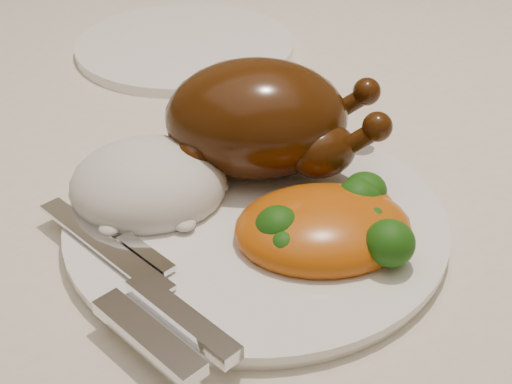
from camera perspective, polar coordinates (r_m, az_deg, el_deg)
name	(u,v)px	position (r m, az deg, el deg)	size (l,w,h in m)	color
dining_table	(151,238)	(0.67, -8.38, -3.65)	(1.60, 0.90, 0.76)	brown
tablecloth	(144,171)	(0.63, -8.93, 1.63)	(1.73, 1.03, 0.18)	silver
dinner_plate	(256,222)	(0.50, 0.00, -2.42)	(0.26, 0.26, 0.01)	white
side_plate	(185,46)	(0.78, -5.68, 11.57)	(0.23, 0.23, 0.01)	white
roast_chicken	(262,119)	(0.53, 0.50, 5.88)	(0.18, 0.15, 0.09)	#462007
rice_mound	(149,185)	(0.52, -8.59, 0.58)	(0.14, 0.13, 0.06)	white
mac_and_cheese	(334,225)	(0.48, 6.25, -2.62)	(0.14, 0.12, 0.04)	#CD600D
cutlery	(148,297)	(0.43, -8.65, -8.27)	(0.07, 0.20, 0.01)	silver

